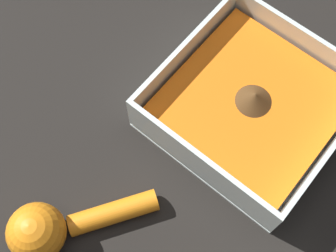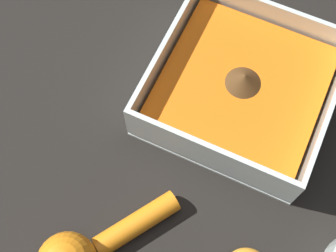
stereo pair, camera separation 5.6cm
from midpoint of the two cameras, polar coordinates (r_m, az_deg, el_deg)
name	(u,v)px [view 1 (the left image)]	position (r m, az deg, el deg)	size (l,w,h in m)	color
ground_plane	(243,138)	(0.60, 11.79, -1.77)	(4.00, 4.00, 0.00)	black
square_dish	(251,107)	(0.59, 12.73, 1.94)	(0.21, 0.21, 0.07)	silver
lemon_squeezer	(52,228)	(0.54, -11.06, -12.49)	(0.12, 0.15, 0.07)	orange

